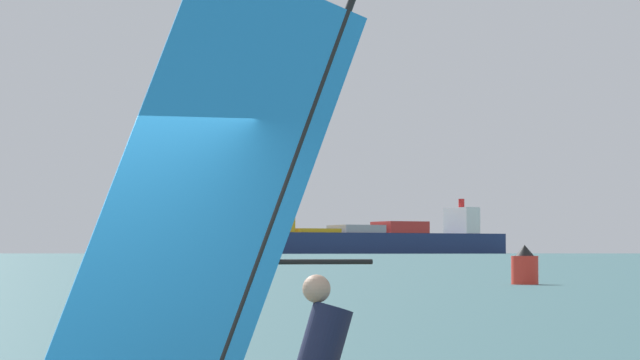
% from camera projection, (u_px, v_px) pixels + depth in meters
% --- Properties ---
extents(windsurfer, '(3.72, 1.68, 4.02)m').
position_uv_depth(windsurfer, '(281.00, 313.00, 10.43)').
color(windsurfer, orange).
rests_on(windsurfer, ground_plane).
extents(cargo_ship, '(197.13, 136.81, 37.33)m').
position_uv_depth(cargo_ship, '(358.00, 239.00, 895.65)').
color(cargo_ship, navy).
rests_on(cargo_ship, ground_plane).
extents(channel_buoy, '(1.22, 1.22, 1.78)m').
position_uv_depth(channel_buoy, '(525.00, 267.00, 61.58)').
color(channel_buoy, red).
rests_on(channel_buoy, ground_plane).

